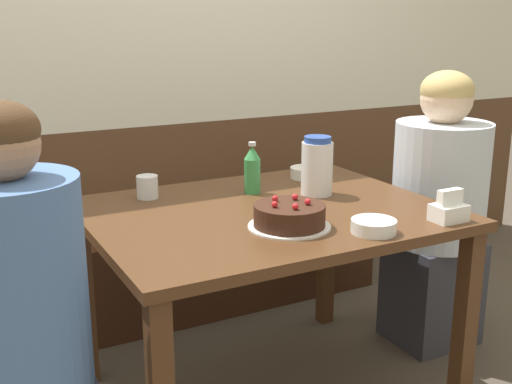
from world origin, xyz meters
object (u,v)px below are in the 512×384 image
object	(u,v)px
bench_seat	(181,268)
person_pale_blue_shirt	(22,346)
glass_water_tall	(147,187)
person_teal_shirt	(438,211)
bowl_rice_small	(374,226)
soju_bottle	(252,169)
napkin_holder	(449,210)
birthday_cake	(289,216)
water_pitcher	(317,166)
bowl_soup_white	(306,173)

from	to	relation	value
bench_seat	person_pale_blue_shirt	size ratio (longest dim) A/B	1.68
glass_water_tall	person_teal_shirt	distance (m)	1.21
bowl_rice_small	soju_bottle	bearing A→B (deg)	101.00
bench_seat	person_teal_shirt	bearing A→B (deg)	-41.95
soju_bottle	napkin_holder	bearing A→B (deg)	-56.44
glass_water_tall	person_pale_blue_shirt	bearing A→B (deg)	-131.84
napkin_holder	glass_water_tall	world-z (taller)	napkin_holder
bowl_rice_small	bench_seat	bearing A→B (deg)	97.96
birthday_cake	person_teal_shirt	world-z (taller)	person_teal_shirt
bench_seat	water_pitcher	bearing A→B (deg)	-71.19
person_teal_shirt	bowl_soup_white	bearing A→B (deg)	-26.19
napkin_holder	person_pale_blue_shirt	xyz separation A→B (m)	(-1.30, 0.11, -0.20)
person_pale_blue_shirt	person_teal_shirt	bearing A→B (deg)	11.44
soju_bottle	person_pale_blue_shirt	bearing A→B (deg)	-151.74
bowl_soup_white	bowl_rice_small	distance (m)	0.70
soju_bottle	person_teal_shirt	distance (m)	0.84
water_pitcher	soju_bottle	distance (m)	0.24
soju_bottle	water_pitcher	bearing A→B (deg)	-32.62
soju_bottle	napkin_holder	size ratio (longest dim) A/B	1.75
birthday_cake	soju_bottle	size ratio (longest dim) A/B	1.35
soju_bottle	glass_water_tall	world-z (taller)	soju_bottle
water_pitcher	glass_water_tall	distance (m)	0.62
bowl_rice_small	napkin_holder	bearing A→B (deg)	-4.04
person_teal_shirt	person_pale_blue_shirt	distance (m)	1.74
birthday_cake	water_pitcher	size ratio (longest dim) A/B	1.20
bowl_rice_small	glass_water_tall	distance (m)	0.84
soju_bottle	person_teal_shirt	world-z (taller)	person_teal_shirt
water_pitcher	bowl_rice_small	bearing A→B (deg)	-101.07
bench_seat	birthday_cake	xyz separation A→B (m)	(-0.03, -1.04, 0.55)
person_pale_blue_shirt	glass_water_tall	bearing A→B (deg)	48.16
glass_water_tall	napkin_holder	bearing A→B (deg)	-43.14
bench_seat	soju_bottle	size ratio (longest dim) A/B	10.31
bench_seat	bowl_soup_white	size ratio (longest dim) A/B	15.12
bench_seat	person_pale_blue_shirt	xyz separation A→B (m)	(-0.85, -1.11, 0.35)
bench_seat	person_teal_shirt	world-z (taller)	person_teal_shirt
water_pitcher	soju_bottle	xyz separation A→B (m)	(-0.20, 0.13, -0.01)
water_pitcher	bench_seat	bearing A→B (deg)	108.81
water_pitcher	person_pale_blue_shirt	xyz separation A→B (m)	(-1.11, -0.36, -0.27)
bowl_rice_small	glass_water_tall	xyz separation A→B (m)	(-0.48, 0.69, 0.02)
bowl_rice_small	person_pale_blue_shirt	world-z (taller)	person_pale_blue_shirt
water_pitcher	bowl_soup_white	xyz separation A→B (m)	(0.10, 0.23, -0.08)
bench_seat	glass_water_tall	bearing A→B (deg)	-121.55
bench_seat	water_pitcher	distance (m)	1.00
birthday_cake	person_teal_shirt	bearing A→B (deg)	16.95
glass_water_tall	person_pale_blue_shirt	world-z (taller)	person_pale_blue_shirt
person_pale_blue_shirt	bowl_rice_small	bearing A→B (deg)	-5.00
soju_bottle	glass_water_tall	bearing A→B (deg)	162.26
birthday_cake	bowl_soup_white	bearing A→B (deg)	52.93
napkin_holder	glass_water_tall	bearing A→B (deg)	136.86
soju_bottle	bowl_soup_white	bearing A→B (deg)	18.51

